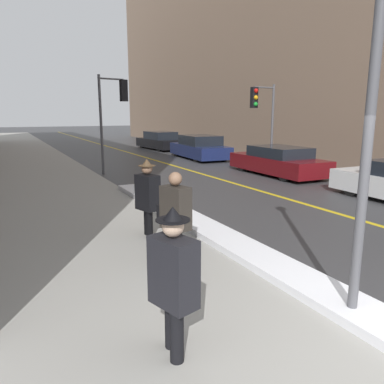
% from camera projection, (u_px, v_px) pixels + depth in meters
% --- Properties ---
extents(sidewalk_slab, '(4.00, 80.00, 0.01)m').
position_uv_depth(sidewalk_slab, '(44.00, 173.00, 16.26)').
color(sidewalk_slab, '#9E9B93').
rests_on(sidewalk_slab, ground).
extents(road_centre_stripe, '(0.16, 80.00, 0.00)m').
position_uv_depth(road_centre_stripe, '(170.00, 165.00, 18.93)').
color(road_centre_stripe, gold).
rests_on(road_centre_stripe, ground).
extents(snow_bank_curb, '(0.75, 10.59, 0.14)m').
position_uv_depth(snow_bank_curb, '(203.00, 227.00, 8.26)').
color(snow_bank_curb, white).
rests_on(snow_bank_curb, ground).
extents(lamp_post, '(0.28, 0.28, 4.22)m').
position_uv_depth(lamp_post, '(371.00, 109.00, 4.20)').
color(lamp_post, '#515156').
rests_on(lamp_post, ground).
extents(traffic_light_near, '(1.30, 0.45, 4.10)m').
position_uv_depth(traffic_light_near, '(114.00, 103.00, 15.85)').
color(traffic_light_near, '#515156').
rests_on(traffic_light_near, ground).
extents(traffic_light_far, '(1.31, 0.32, 3.83)m').
position_uv_depth(traffic_light_far, '(262.00, 108.00, 16.75)').
color(traffic_light_far, '#515156').
rests_on(traffic_light_far, ground).
extents(pedestrian_in_glasses, '(0.42, 0.56, 1.63)m').
position_uv_depth(pedestrian_in_glasses, '(173.00, 277.00, 3.81)').
color(pedestrian_in_glasses, black).
rests_on(pedestrian_in_glasses, ground).
extents(pedestrian_with_shoulder_bag, '(0.43, 0.75, 1.58)m').
position_uv_depth(pedestrian_with_shoulder_bag, '(175.00, 213.00, 6.35)').
color(pedestrian_with_shoulder_bag, black).
rests_on(pedestrian_with_shoulder_bag, ground).
extents(pedestrian_nearside, '(0.42, 0.56, 1.63)m').
position_uv_depth(pedestrian_nearside, '(148.00, 195.00, 7.65)').
color(pedestrian_nearside, black).
rests_on(pedestrian_nearside, ground).
extents(parked_car_maroon, '(1.93, 4.76, 1.19)m').
position_uv_depth(parked_car_maroon, '(278.00, 161.00, 15.73)').
color(parked_car_maroon, '#600F14').
rests_on(parked_car_maroon, ground).
extents(parked_car_navy, '(2.21, 4.87, 1.33)m').
position_uv_depth(parked_car_navy, '(200.00, 148.00, 21.49)').
color(parked_car_navy, navy).
rests_on(parked_car_navy, ground).
extents(parked_car_black, '(2.06, 4.78, 1.28)m').
position_uv_depth(parked_car_black, '(160.00, 141.00, 27.10)').
color(parked_car_black, black).
rests_on(parked_car_black, ground).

